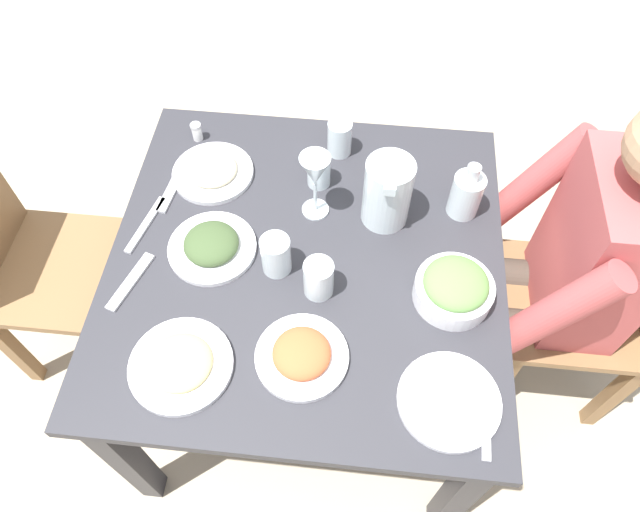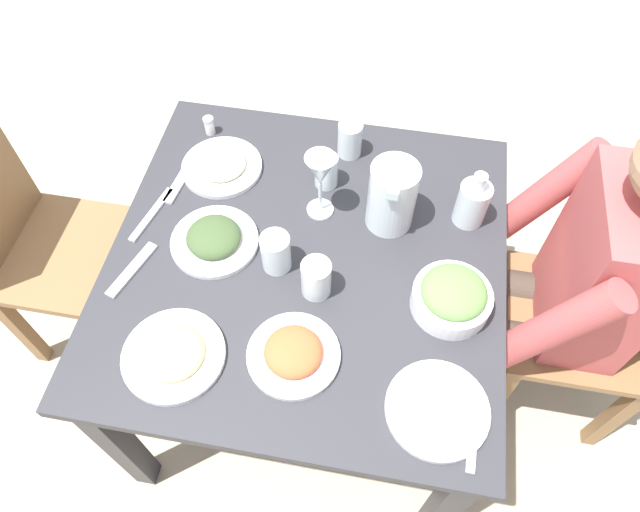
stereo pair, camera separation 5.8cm
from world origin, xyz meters
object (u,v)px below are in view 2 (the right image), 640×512
(wine_glass, at_px, (320,174))
(plate_yoghurt, at_px, (438,409))
(chair_far, at_px, (34,239))
(salt_shaker, at_px, (209,125))
(water_glass_center, at_px, (276,252))
(plate_fries, at_px, (173,354))
(water_glass_far_right, at_px, (326,171))
(water_glass_by_pitcher, at_px, (350,139))
(plate_rice_curry, at_px, (293,353))
(diner_near, at_px, (559,277))
(salad_bowl, at_px, (452,296))
(chair_near, at_px, (618,317))
(plate_dolmas, at_px, (215,237))
(dining_table, at_px, (307,279))
(water_glass_far_left, at_px, (316,278))
(water_pitcher, at_px, (392,196))
(oil_carafe, at_px, (472,205))
(plate_beans, at_px, (222,165))

(wine_glass, bearing_deg, plate_yoghurt, -145.19)
(chair_far, distance_m, salt_shaker, 0.63)
(chair_far, xyz_separation_m, water_glass_center, (-0.09, -0.77, 0.26))
(plate_fries, relative_size, plate_yoghurt, 1.04)
(water_glass_far_right, bearing_deg, water_glass_by_pitcher, -20.01)
(plate_rice_curry, relative_size, water_glass_by_pitcher, 2.03)
(diner_near, height_order, water_glass_center, diner_near)
(water_glass_center, bearing_deg, water_glass_far_right, -14.52)
(salad_bowl, distance_m, water_glass_by_pitcher, 0.54)
(plate_fries, height_order, water_glass_center, water_glass_center)
(chair_near, distance_m, plate_dolmas, 1.10)
(plate_dolmas, bearing_deg, dining_table, -91.04)
(water_glass_far_left, distance_m, wine_glass, 0.26)
(salad_bowl, bearing_deg, plate_dolmas, 82.29)
(plate_rice_curry, bearing_deg, water_pitcher, -21.35)
(dining_table, bearing_deg, chair_near, -83.52)
(oil_carafe, xyz_separation_m, salt_shaker, (0.18, 0.74, -0.03))
(water_glass_center, bearing_deg, salt_shaker, 35.11)
(plate_rice_curry, xyz_separation_m, plate_fries, (-0.05, 0.26, -0.00))
(dining_table, relative_size, plate_yoghurt, 4.42)
(dining_table, height_order, plate_yoghurt, plate_yoghurt)
(plate_rice_curry, relative_size, water_glass_far_right, 2.18)
(water_glass_far_left, bearing_deg, salt_shaker, 40.50)
(water_pitcher, bearing_deg, water_glass_far_right, 62.16)
(diner_near, xyz_separation_m, plate_yoghurt, (-0.43, 0.29, 0.08))
(salad_bowl, relative_size, water_glass_far_right, 1.92)
(plate_dolmas, bearing_deg, wine_glass, -58.87)
(chair_far, height_order, water_glass_by_pitcher, chair_far)
(water_glass_by_pitcher, bearing_deg, plate_dolmas, 141.91)
(chair_far, xyz_separation_m, diner_near, (0.04, -1.47, 0.15))
(wine_glass, bearing_deg, diner_near, -94.99)
(plate_rice_curry, height_order, plate_beans, plate_rice_curry)
(salad_bowl, bearing_deg, dining_table, 77.97)
(plate_yoghurt, bearing_deg, oil_carafe, -4.58)
(water_glass_by_pitcher, bearing_deg, chair_far, 109.40)
(plate_beans, bearing_deg, plate_yoghurt, -132.68)
(salad_bowl, distance_m, wine_glass, 0.43)
(water_pitcher, xyz_separation_m, plate_beans, (0.09, 0.47, -0.08))
(salt_shaker, bearing_deg, diner_near, -105.75)
(water_glass_far_right, bearing_deg, wine_glass, -179.31)
(diner_near, distance_m, oil_carafe, 0.29)
(plate_rice_curry, relative_size, plate_fries, 0.91)
(dining_table, relative_size, chair_near, 1.12)
(plate_fries, relative_size, wine_glass, 1.17)
(plate_fries, bearing_deg, wine_glass, -27.84)
(dining_table, xyz_separation_m, water_glass_by_pitcher, (0.37, -0.05, 0.16))
(plate_dolmas, xyz_separation_m, plate_beans, (0.24, 0.05, -0.00))
(chair_near, relative_size, salt_shaker, 16.11)
(plate_fries, xyz_separation_m, plate_beans, (0.56, 0.05, 0.00))
(water_glass_far_right, height_order, salt_shaker, water_glass_far_right)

